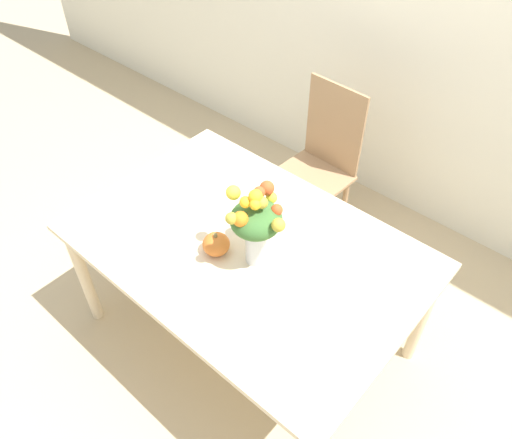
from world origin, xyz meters
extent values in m
plane|color=tan|center=(0.00, 0.00, 0.00)|extent=(12.00, 12.00, 0.00)
cube|color=silver|center=(0.00, 1.55, 1.35)|extent=(8.00, 0.06, 2.70)
cube|color=beige|center=(0.00, 0.00, 0.72)|extent=(1.59, 1.07, 0.03)
cylinder|color=beige|center=(-0.73, -0.48, 0.35)|extent=(0.06, 0.06, 0.71)
cylinder|color=beige|center=(-0.73, 0.48, 0.35)|extent=(0.06, 0.06, 0.71)
cylinder|color=beige|center=(0.73, 0.48, 0.35)|extent=(0.06, 0.06, 0.71)
cylinder|color=silver|center=(0.10, -0.04, 0.84)|extent=(0.09, 0.09, 0.20)
cylinder|color=silver|center=(0.10, -0.04, 0.78)|extent=(0.08, 0.08, 0.09)
cylinder|color=#38662D|center=(0.11, -0.04, 0.87)|extent=(0.01, 0.01, 0.24)
cylinder|color=#38662D|center=(0.10, -0.02, 0.87)|extent=(0.01, 0.00, 0.24)
cylinder|color=#38662D|center=(0.08, -0.03, 0.87)|extent=(0.01, 0.00, 0.24)
cylinder|color=#38662D|center=(0.08, -0.05, 0.87)|extent=(0.01, 0.01, 0.24)
cylinder|color=#38662D|center=(0.10, -0.06, 0.87)|extent=(0.01, 0.01, 0.24)
ellipsoid|color=#38662D|center=(0.10, -0.04, 0.98)|extent=(0.22, 0.22, 0.13)
sphere|color=#AD9E33|center=(0.12, -0.04, 1.09)|extent=(0.05, 0.05, 0.05)
sphere|color=#D64C23|center=(0.06, 0.06, 1.07)|extent=(0.06, 0.06, 0.06)
sphere|color=#D64C23|center=(0.15, 0.02, 1.03)|extent=(0.05, 0.05, 0.05)
sphere|color=yellow|center=(-0.02, -0.05, 1.06)|extent=(0.06, 0.06, 0.06)
sphere|color=#D64C23|center=(0.09, -0.02, 1.11)|extent=(0.05, 0.05, 0.05)
sphere|color=yellow|center=(0.10, -0.05, 1.12)|extent=(0.06, 0.06, 0.06)
sphere|color=#AD9E33|center=(0.22, -0.04, 1.03)|extent=(0.06, 0.06, 0.06)
sphere|color=yellow|center=(0.11, -0.07, 1.10)|extent=(0.05, 0.05, 0.05)
sphere|color=yellow|center=(0.08, 0.08, 1.01)|extent=(0.05, 0.05, 0.05)
sphere|color=orange|center=(0.08, -0.12, 1.04)|extent=(0.06, 0.06, 0.06)
sphere|color=#AD9E33|center=(0.06, -0.15, 1.05)|extent=(0.05, 0.05, 0.05)
sphere|color=yellow|center=(0.07, -0.08, 1.09)|extent=(0.05, 0.05, 0.05)
ellipsoid|color=orange|center=(-0.07, -0.12, 0.79)|extent=(0.12, 0.12, 0.10)
cylinder|color=brown|center=(-0.07, -0.12, 0.84)|extent=(0.02, 0.02, 0.02)
cube|color=#9E7A56|center=(-0.25, 0.85, 0.46)|extent=(0.44, 0.44, 0.02)
cylinder|color=#9E7A56|center=(-0.43, 0.69, 0.22)|extent=(0.04, 0.04, 0.45)
cylinder|color=#9E7A56|center=(-0.09, 0.67, 0.22)|extent=(0.04, 0.04, 0.45)
cylinder|color=#9E7A56|center=(-0.41, 1.03, 0.22)|extent=(0.04, 0.04, 0.45)
cylinder|color=#9E7A56|center=(-0.07, 1.01, 0.22)|extent=(0.04, 0.04, 0.45)
cube|color=#9E7A56|center=(-0.24, 1.05, 0.74)|extent=(0.40, 0.04, 0.55)
camera|label=1|loc=(1.06, -1.14, 2.40)|focal=35.00mm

